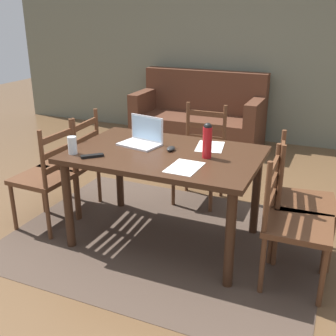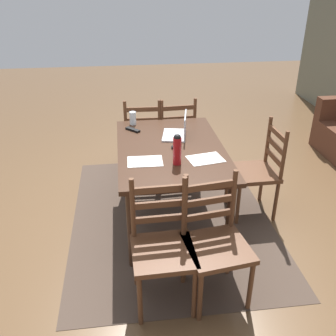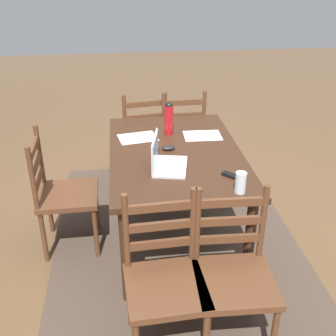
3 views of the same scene
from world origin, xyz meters
name	(u,v)px [view 1 (image 1 of 3)]	position (x,y,z in m)	size (l,w,h in m)	color
ground_plane	(165,238)	(0.00, 0.00, 0.00)	(14.00, 14.00, 0.00)	brown
area_rug	(165,238)	(0.00, 0.00, 0.00)	(2.52, 1.93, 0.01)	#47382D
wall_back	(257,45)	(0.00, 3.17, 1.35)	(8.00, 0.12, 2.70)	#6B6D5B
dining_table	(165,164)	(0.00, 0.00, 0.67)	(1.47, 0.97, 0.77)	#382114
chair_right_near	(292,224)	(1.02, -0.19, 0.46)	(0.45, 0.45, 0.95)	#56331E
chair_left_near	(46,177)	(-1.02, -0.20, 0.46)	(0.45, 0.45, 0.95)	#56331E
chair_right_far	(300,201)	(1.03, 0.19, 0.46)	(0.50, 0.50, 0.95)	#56331E
chair_left_far	(73,163)	(-1.02, 0.20, 0.46)	(0.46, 0.46, 0.95)	#56331E
chair_far_head	(200,156)	(0.00, 0.86, 0.46)	(0.45, 0.45, 0.95)	#56331E
couch	(199,118)	(-0.66, 2.69, 0.36)	(1.80, 0.80, 1.00)	#512D1E
laptop	(143,137)	(-0.25, 0.12, 0.83)	(0.36, 0.28, 0.23)	silver
water_bottle	(207,140)	(0.34, 0.01, 0.91)	(0.07, 0.07, 0.27)	#A81419
drinking_glass	(72,145)	(-0.63, -0.32, 0.84)	(0.07, 0.07, 0.14)	silver
computer_mouse	(171,149)	(0.03, 0.05, 0.79)	(0.06, 0.10, 0.03)	black
tv_remote	(92,156)	(-0.45, -0.33, 0.78)	(0.04, 0.17, 0.02)	black
paper_stack_left	(184,167)	(0.26, -0.25, 0.77)	(0.21, 0.30, 0.00)	white
paper_stack_right	(210,147)	(0.28, 0.26, 0.77)	(0.21, 0.30, 0.00)	white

